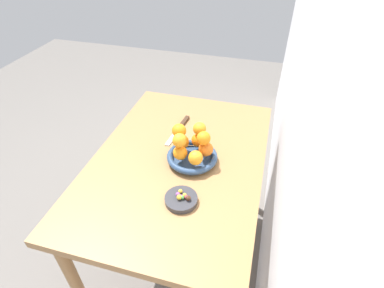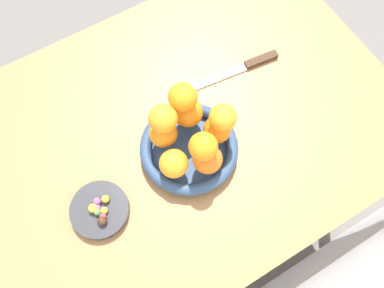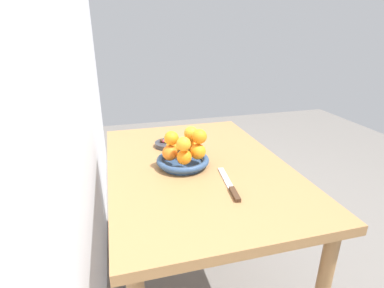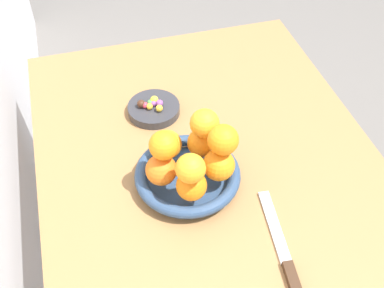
{
  "view_description": "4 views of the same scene",
  "coord_description": "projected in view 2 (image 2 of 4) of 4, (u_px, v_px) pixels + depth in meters",
  "views": [
    {
      "loc": [
        0.97,
        0.33,
        1.64
      ],
      "look_at": [
        0.02,
        0.07,
        0.85
      ],
      "focal_mm": 28.0,
      "sensor_mm": 36.0,
      "label": 1
    },
    {
      "loc": [
        0.15,
        0.33,
        1.56
      ],
      "look_at": [
        0.0,
        0.08,
        0.82
      ],
      "focal_mm": 35.0,
      "sensor_mm": 36.0,
      "label": 2
    },
    {
      "loc": [
        -1.13,
        0.33,
        1.3
      ],
      "look_at": [
        -0.02,
        0.03,
        0.85
      ],
      "focal_mm": 28.0,
      "sensor_mm": 36.0,
      "label": 3
    },
    {
      "loc": [
        -0.64,
        0.23,
        1.54
      ],
      "look_at": [
        0.01,
        0.05,
        0.85
      ],
      "focal_mm": 45.0,
      "sensor_mm": 36.0,
      "label": 4
    }
  ],
  "objects": [
    {
      "name": "candy_ball_3",
      "position": [
        103.0,
        216.0,
        0.79
      ],
      "size": [
        0.02,
        0.02,
        0.02
      ],
      "primitive_type": "sphere",
      "color": "#C6384C",
      "rests_on": "candy_dish"
    },
    {
      "name": "orange_6",
      "position": [
        223.0,
        118.0,
        0.76
      ],
      "size": [
        0.06,
        0.06,
        0.06
      ],
      "primitive_type": "sphere",
      "color": "orange",
      "rests_on": "orange_0"
    },
    {
      "name": "orange_2",
      "position": [
        163.0,
        133.0,
        0.81
      ],
      "size": [
        0.06,
        0.06,
        0.06
      ],
      "primitive_type": "sphere",
      "color": "orange",
      "rests_on": "fruit_bowl"
    },
    {
      "name": "orange_7",
      "position": [
        203.0,
        146.0,
        0.74
      ],
      "size": [
        0.06,
        0.06,
        0.06
      ],
      "primitive_type": "sphere",
      "color": "orange",
      "rests_on": "orange_4"
    },
    {
      "name": "ground_plane",
      "position": [
        183.0,
        200.0,
        1.58
      ],
      "size": [
        6.0,
        6.0,
        0.0
      ],
      "primitive_type": "plane",
      "color": "slate"
    },
    {
      "name": "candy_ball_4",
      "position": [
        97.0,
        212.0,
        0.79
      ],
      "size": [
        0.01,
        0.01,
        0.01
      ],
      "primitive_type": "sphere",
      "color": "#4C9947",
      "rests_on": "candy_dish"
    },
    {
      "name": "candy_ball_7",
      "position": [
        93.0,
        208.0,
        0.79
      ],
      "size": [
        0.02,
        0.02,
        0.02
      ],
      "primitive_type": "sphere",
      "color": "gold",
      "rests_on": "candy_dish"
    },
    {
      "name": "orange_3",
      "position": [
        174.0,
        164.0,
        0.79
      ],
      "size": [
        0.06,
        0.06,
        0.06
      ],
      "primitive_type": "sphere",
      "color": "orange",
      "rests_on": "fruit_bowl"
    },
    {
      "name": "orange_0",
      "position": [
        217.0,
        130.0,
        0.82
      ],
      "size": [
        0.06,
        0.06,
        0.06
      ],
      "primitive_type": "sphere",
      "color": "orange",
      "rests_on": "fruit_bowl"
    },
    {
      "name": "candy_ball_0",
      "position": [
        104.0,
        211.0,
        0.79
      ],
      "size": [
        0.02,
        0.02,
        0.02
      ],
      "primitive_type": "sphere",
      "color": "gold",
      "rests_on": "candy_dish"
    },
    {
      "name": "knife",
      "position": [
        240.0,
        68.0,
        0.95
      ],
      "size": [
        0.26,
        0.05,
        0.01
      ],
      "color": "#3F2819",
      "rests_on": "dining_table"
    },
    {
      "name": "fruit_bowl",
      "position": [
        190.0,
        148.0,
        0.86
      ],
      "size": [
        0.23,
        0.23,
        0.04
      ],
      "color": "navy",
      "rests_on": "dining_table"
    },
    {
      "name": "candy_ball_1",
      "position": [
        105.0,
        199.0,
        0.8
      ],
      "size": [
        0.02,
        0.02,
        0.02
      ],
      "primitive_type": "sphere",
      "color": "gold",
      "rests_on": "candy_dish"
    },
    {
      "name": "dining_table",
      "position": [
        177.0,
        143.0,
        0.98
      ],
      "size": [
        1.1,
        0.76,
        0.74
      ],
      "color": "#9E7042",
      "rests_on": "ground_plane"
    },
    {
      "name": "candy_dish",
      "position": [
        100.0,
        210.0,
        0.81
      ],
      "size": [
        0.13,
        0.13,
        0.02
      ],
      "primitive_type": "cylinder",
      "color": "#333338",
      "rests_on": "dining_table"
    },
    {
      "name": "candy_ball_6",
      "position": [
        98.0,
        208.0,
        0.8
      ],
      "size": [
        0.01,
        0.01,
        0.01
      ],
      "primitive_type": "sphere",
      "color": "#8C4C99",
      "rests_on": "candy_dish"
    },
    {
      "name": "candy_ball_5",
      "position": [
        102.0,
        221.0,
        0.78
      ],
      "size": [
        0.02,
        0.02,
        0.02
      ],
      "primitive_type": "sphere",
      "color": "#472819",
      "rests_on": "candy_dish"
    },
    {
      "name": "orange_1",
      "position": [
        188.0,
        113.0,
        0.83
      ],
      "size": [
        0.07,
        0.07,
        0.07
      ],
      "primitive_type": "sphere",
      "color": "orange",
      "rests_on": "fruit_bowl"
    },
    {
      "name": "candy_ball_2",
      "position": [
        97.0,
        201.0,
        0.8
      ],
      "size": [
        0.02,
        0.02,
        0.02
      ],
      "primitive_type": "sphere",
      "color": "#8C4C99",
      "rests_on": "candy_dish"
    },
    {
      "name": "orange_4",
      "position": [
        208.0,
        159.0,
        0.79
      ],
      "size": [
        0.06,
        0.06,
        0.06
      ],
      "primitive_type": "sphere",
      "color": "orange",
      "rests_on": "fruit_bowl"
    },
    {
      "name": "orange_5",
      "position": [
        163.0,
        119.0,
        0.76
      ],
      "size": [
        0.06,
        0.06,
        0.06
      ],
      "primitive_type": "sphere",
      "color": "orange",
      "rests_on": "orange_2"
    },
    {
      "name": "orange_8",
      "position": [
        184.0,
        99.0,
        0.77
      ],
      "size": [
        0.06,
        0.06,
        0.06
      ],
      "primitive_type": "sphere",
      "color": "orange",
      "rests_on": "orange_1"
    }
  ]
}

